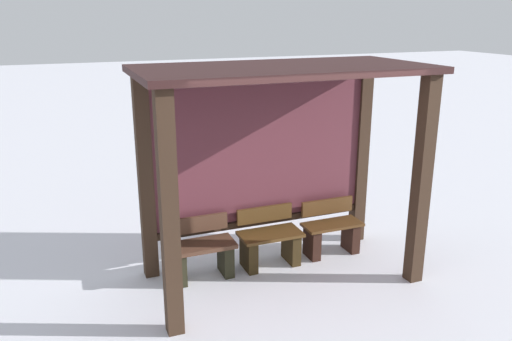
{
  "coord_description": "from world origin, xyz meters",
  "views": [
    {
      "loc": [
        -2.33,
        -5.09,
        3.06
      ],
      "look_at": [
        -0.29,
        0.09,
        1.35
      ],
      "focal_mm": 36.23,
      "sensor_mm": 36.0,
      "label": 1
    }
  ],
  "objects_px": {
    "bus_shelter": "(274,133)",
    "bench_center_inside": "(270,242)",
    "bench_right_inside": "(331,232)",
    "bench_left_inside": "(202,253)"
  },
  "relations": [
    {
      "from": "bus_shelter",
      "to": "bench_right_inside",
      "type": "bearing_deg",
      "value": 7.25
    },
    {
      "from": "bus_shelter",
      "to": "bench_center_inside",
      "type": "bearing_deg",
      "value": 90.0
    },
    {
      "from": "bus_shelter",
      "to": "bench_center_inside",
      "type": "height_order",
      "value": "bus_shelter"
    },
    {
      "from": "bench_center_inside",
      "to": "bench_right_inside",
      "type": "relative_size",
      "value": 1.0
    },
    {
      "from": "bench_center_inside",
      "to": "bench_right_inside",
      "type": "bearing_deg",
      "value": -0.03
    },
    {
      "from": "bench_right_inside",
      "to": "bus_shelter",
      "type": "bearing_deg",
      "value": -172.75
    },
    {
      "from": "bench_left_inside",
      "to": "bench_right_inside",
      "type": "relative_size",
      "value": 1.0
    },
    {
      "from": "bus_shelter",
      "to": "bench_center_inside",
      "type": "distance_m",
      "value": 1.43
    },
    {
      "from": "bench_left_inside",
      "to": "bench_right_inside",
      "type": "xyz_separation_m",
      "value": [
        1.76,
        0.0,
        -0.01
      ]
    },
    {
      "from": "bus_shelter",
      "to": "bench_right_inside",
      "type": "height_order",
      "value": "bus_shelter"
    }
  ]
}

